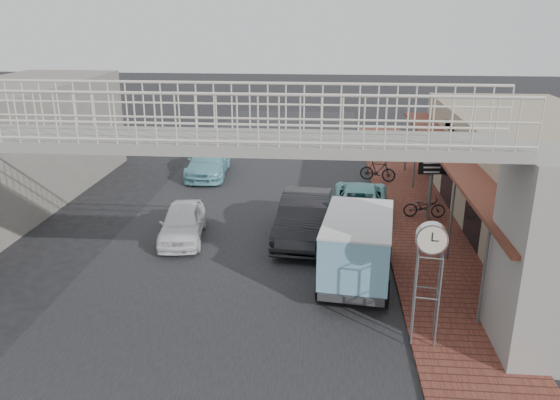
% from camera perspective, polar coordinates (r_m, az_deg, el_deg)
% --- Properties ---
extents(ground, '(120.00, 120.00, 0.00)m').
position_cam_1_polar(ground, '(18.16, -4.27, -6.94)').
color(ground, black).
rests_on(ground, ground).
extents(road_strip, '(10.00, 60.00, 0.01)m').
position_cam_1_polar(road_strip, '(18.16, -4.27, -6.93)').
color(road_strip, black).
rests_on(road_strip, ground).
extents(sidewalk, '(3.00, 40.00, 0.10)m').
position_cam_1_polar(sidewalk, '(21.01, 14.90, -3.71)').
color(sidewalk, brown).
rests_on(sidewalk, ground).
extents(shophouse_row, '(7.20, 18.00, 4.00)m').
position_cam_1_polar(shophouse_row, '(22.52, 26.17, 1.76)').
color(shophouse_row, gray).
rests_on(shophouse_row, ground).
extents(footbridge, '(16.40, 2.40, 6.34)m').
position_cam_1_polar(footbridge, '(13.29, -7.29, -2.09)').
color(footbridge, gray).
rests_on(footbridge, ground).
extents(building_far_left, '(5.00, 14.00, 5.00)m').
position_cam_1_polar(building_far_left, '(26.59, -26.43, 5.21)').
color(building_far_left, gray).
rests_on(building_far_left, ground).
extents(white_hatchback, '(1.98, 3.91, 1.28)m').
position_cam_1_polar(white_hatchback, '(20.33, -10.17, -2.34)').
color(white_hatchback, white).
rests_on(white_hatchback, ground).
extents(dark_sedan, '(2.17, 5.13, 1.65)m').
position_cam_1_polar(dark_sedan, '(20.07, 2.60, -1.76)').
color(dark_sedan, black).
rests_on(dark_sedan, ground).
extents(angkot_curb, '(2.58, 4.96, 1.33)m').
position_cam_1_polar(angkot_curb, '(22.75, 8.35, 0.16)').
color(angkot_curb, '#73C5C7').
rests_on(angkot_curb, ground).
extents(angkot_far, '(2.22, 4.86, 1.38)m').
position_cam_1_polar(angkot_far, '(28.30, -7.48, 3.99)').
color(angkot_far, '#71B7C5').
rests_on(angkot_far, ground).
extents(angkot_van, '(2.52, 4.67, 2.19)m').
position_cam_1_polar(angkot_van, '(16.82, 8.14, -4.07)').
color(angkot_van, black).
rests_on(angkot_van, ground).
extents(motorcycle_near, '(1.66, 0.59, 0.87)m').
position_cam_1_polar(motorcycle_near, '(22.68, 14.85, -0.70)').
color(motorcycle_near, black).
rests_on(motorcycle_near, sidewalk).
extents(motorcycle_far, '(1.82, 0.96, 1.06)m').
position_cam_1_polar(motorcycle_far, '(27.11, 10.18, 3.05)').
color(motorcycle_far, black).
rests_on(motorcycle_far, sidewalk).
extents(street_clock, '(0.80, 0.68, 3.15)m').
position_cam_1_polar(street_clock, '(13.50, 15.52, -4.45)').
color(street_clock, '#59595B').
rests_on(street_clock, sidewalk).
extents(arrow_sign, '(1.68, 1.08, 2.86)m').
position_cam_1_polar(arrow_sign, '(21.99, 17.48, 3.55)').
color(arrow_sign, '#59595B').
rests_on(arrow_sign, sidewalk).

